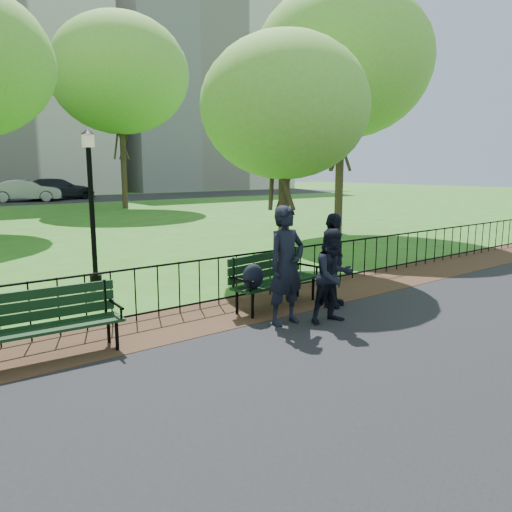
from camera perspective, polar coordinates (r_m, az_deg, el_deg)
ground at (r=8.01m, az=7.40°, el=-7.99°), size 120.00×120.00×0.00m
dirt_strip at (r=9.08m, az=0.67°, el=-5.64°), size 60.00×1.60×0.01m
iron_fence at (r=9.34m, az=-1.23°, el=-2.11°), size 24.06×0.06×1.00m
apartment_east at (r=62.65m, az=-7.51°, el=18.71°), size 20.00×15.00×24.00m
park_bench_main at (r=8.67m, az=1.12°, el=-2.16°), size 1.91×0.82×1.05m
park_bench_left_a at (r=7.07m, az=-22.33°, el=-6.32°), size 1.77×0.64×0.99m
lamppost at (r=11.33m, az=-18.30°, el=6.06°), size 0.29×0.29×3.27m
tree_near_e at (r=12.32m, az=3.32°, el=16.64°), size 4.02×4.02×5.60m
tree_mid_e at (r=19.65m, az=9.87°, el=20.96°), size 6.45×6.45×8.99m
tree_far_e at (r=32.43m, az=-15.34°, el=19.40°), size 8.19×8.19×11.42m
person_left at (r=7.84m, az=3.48°, el=-1.11°), size 0.69×0.45×1.88m
person_mid at (r=8.03m, az=8.86°, el=-2.27°), size 0.79×0.50×1.52m
person_right at (r=8.93m, az=8.68°, el=-0.50°), size 1.06×0.78×1.68m
sedan_silver at (r=40.68m, az=-24.80°, el=6.80°), size 5.16×3.14×1.61m
sedan_dark at (r=42.49m, az=-21.69°, el=7.14°), size 5.82×2.71×1.64m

